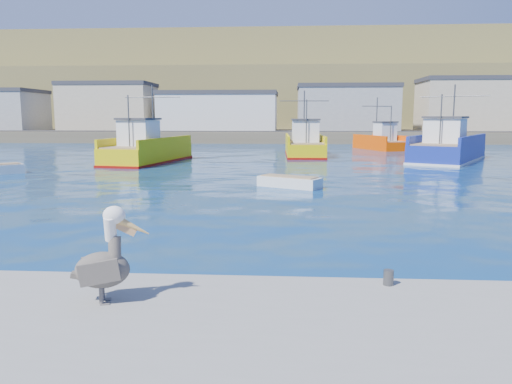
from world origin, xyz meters
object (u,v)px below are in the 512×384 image
Objects in this scene: trawler_yellow_b at (304,146)px; pelican at (105,262)px; boat_orange at (381,141)px; trawler_yellow_a at (147,150)px; skiff_mid at (289,183)px; trawler_blue at (448,148)px.

pelican is (-4.73, -40.52, 0.25)m from trawler_yellow_b.
trawler_yellow_a is at bearing -141.28° from boat_orange.
pelican is at bearing -100.04° from skiff_mid.
trawler_yellow_a is 3.20× the size of skiff_mid.
skiff_mid is at bearing -128.43° from trawler_blue.
boat_orange is 52.21m from pelican.
trawler_yellow_a reaches higher than pelican.
trawler_yellow_b is at bearing 31.37° from trawler_yellow_a.
trawler_yellow_a is 33.54m from pelican.
trawler_yellow_a is 1.42× the size of boat_orange.
trawler_yellow_b is at bearing 86.19° from skiff_mid.
pelican is (-13.81, -50.35, 0.24)m from boat_orange.
trawler_blue is (12.10, -5.04, 0.09)m from trawler_yellow_b.
trawler_yellow_b is 13.10m from trawler_blue.
pelican is at bearing -75.25° from trawler_yellow_a.
trawler_yellow_a is 25.55m from trawler_blue.
trawler_yellow_a is 18.36m from skiff_mid.
trawler_yellow_b is at bearing 157.40° from trawler_blue.
boat_orange is at bearing 71.73° from skiff_mid.
trawler_yellow_a is 28.64m from boat_orange.
pelican is at bearing -115.37° from trawler_blue.
trawler_yellow_b is 22.20m from skiff_mid.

